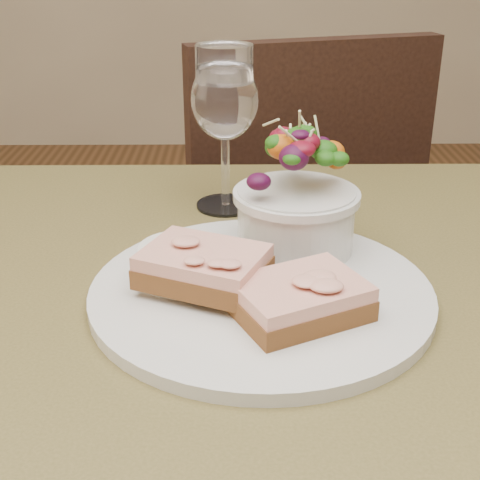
{
  "coord_description": "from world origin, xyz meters",
  "views": [
    {
      "loc": [
        0.0,
        -0.5,
        1.05
      ],
      "look_at": [
        0.01,
        0.02,
        0.81
      ],
      "focal_mm": 50.0,
      "sensor_mm": 36.0,
      "label": 1
    }
  ],
  "objects_px": {
    "sandwich_back": "(204,266)",
    "ramekin": "(179,262)",
    "cafe_table": "(231,404)",
    "chair_far": "(273,320)",
    "dinner_plate": "(261,292)",
    "sandwich_front": "(300,299)",
    "salad_bowl": "(297,192)",
    "wine_glass": "(225,105)"
  },
  "relations": [
    {
      "from": "sandwich_back",
      "to": "ramekin",
      "type": "xyz_separation_m",
      "value": [
        -0.02,
        0.01,
        -0.0
      ]
    },
    {
      "from": "cafe_table",
      "to": "sandwich_back",
      "type": "relative_size",
      "value": 6.33
    },
    {
      "from": "chair_far",
      "to": "dinner_plate",
      "type": "height_order",
      "value": "chair_far"
    },
    {
      "from": "chair_far",
      "to": "sandwich_front",
      "type": "height_order",
      "value": "chair_far"
    },
    {
      "from": "cafe_table",
      "to": "salad_bowl",
      "type": "height_order",
      "value": "salad_bowl"
    },
    {
      "from": "sandwich_back",
      "to": "salad_bowl",
      "type": "xyz_separation_m",
      "value": [
        0.09,
        0.09,
        0.04
      ]
    },
    {
      "from": "chair_far",
      "to": "sandwich_front",
      "type": "xyz_separation_m",
      "value": [
        -0.03,
        -0.75,
        0.48
      ]
    },
    {
      "from": "cafe_table",
      "to": "wine_glass",
      "type": "xyz_separation_m",
      "value": [
        -0.01,
        0.24,
        0.22
      ]
    },
    {
      "from": "cafe_table",
      "to": "salad_bowl",
      "type": "bearing_deg",
      "value": 57.65
    },
    {
      "from": "cafe_table",
      "to": "sandwich_front",
      "type": "xyz_separation_m",
      "value": [
        0.06,
        -0.03,
        0.13
      ]
    },
    {
      "from": "chair_far",
      "to": "ramekin",
      "type": "xyz_separation_m",
      "value": [
        -0.13,
        -0.69,
        0.49
      ]
    },
    {
      "from": "cafe_table",
      "to": "salad_bowl",
      "type": "distance_m",
      "value": 0.21
    },
    {
      "from": "cafe_table",
      "to": "chair_far",
      "type": "height_order",
      "value": "chair_far"
    },
    {
      "from": "chair_far",
      "to": "salad_bowl",
      "type": "bearing_deg",
      "value": 71.57
    },
    {
      "from": "ramekin",
      "to": "sandwich_back",
      "type": "bearing_deg",
      "value": -32.45
    },
    {
      "from": "cafe_table",
      "to": "chair_far",
      "type": "xyz_separation_m",
      "value": [
        0.09,
        0.72,
        -0.36
      ]
    },
    {
      "from": "sandwich_front",
      "to": "ramekin",
      "type": "xyz_separation_m",
      "value": [
        -0.1,
        0.06,
        0.0
      ]
    },
    {
      "from": "cafe_table",
      "to": "chair_far",
      "type": "bearing_deg",
      "value": 83.18
    },
    {
      "from": "cafe_table",
      "to": "wine_glass",
      "type": "bearing_deg",
      "value": 91.5
    },
    {
      "from": "sandwich_back",
      "to": "wine_glass",
      "type": "height_order",
      "value": "wine_glass"
    },
    {
      "from": "sandwich_back",
      "to": "wine_glass",
      "type": "bearing_deg",
      "value": 109.7
    },
    {
      "from": "sandwich_front",
      "to": "sandwich_back",
      "type": "relative_size",
      "value": 1.0
    },
    {
      "from": "chair_far",
      "to": "ramekin",
      "type": "bearing_deg",
      "value": 62.79
    },
    {
      "from": "cafe_table",
      "to": "ramekin",
      "type": "relative_size",
      "value": 12.03
    },
    {
      "from": "wine_glass",
      "to": "sandwich_front",
      "type": "bearing_deg",
      "value": -76.77
    },
    {
      "from": "dinner_plate",
      "to": "chair_far",
      "type": "bearing_deg",
      "value": 85.19
    },
    {
      "from": "dinner_plate",
      "to": "cafe_table",
      "type": "bearing_deg",
      "value": -142.48
    },
    {
      "from": "ramekin",
      "to": "wine_glass",
      "type": "height_order",
      "value": "wine_glass"
    },
    {
      "from": "dinner_plate",
      "to": "salad_bowl",
      "type": "xyz_separation_m",
      "value": [
        0.04,
        0.08,
        0.07
      ]
    },
    {
      "from": "chair_far",
      "to": "salad_bowl",
      "type": "height_order",
      "value": "chair_far"
    },
    {
      "from": "sandwich_front",
      "to": "dinner_plate",
      "type": "bearing_deg",
      "value": 95.56
    },
    {
      "from": "sandwich_front",
      "to": "sandwich_back",
      "type": "height_order",
      "value": "sandwich_back"
    },
    {
      "from": "chair_far",
      "to": "dinner_plate",
      "type": "bearing_deg",
      "value": 68.81
    },
    {
      "from": "sandwich_back",
      "to": "sandwich_front",
      "type": "bearing_deg",
      "value": -4.13
    },
    {
      "from": "sandwich_front",
      "to": "salad_bowl",
      "type": "bearing_deg",
      "value": 60.83
    },
    {
      "from": "chair_far",
      "to": "dinner_plate",
      "type": "xyz_separation_m",
      "value": [
        -0.06,
        -0.7,
        0.46
      ]
    },
    {
      "from": "chair_far",
      "to": "dinner_plate",
      "type": "relative_size",
      "value": 2.94
    },
    {
      "from": "chair_far",
      "to": "ramekin",
      "type": "height_order",
      "value": "chair_far"
    },
    {
      "from": "ramekin",
      "to": "wine_glass",
      "type": "xyz_separation_m",
      "value": [
        0.04,
        0.21,
        0.09
      ]
    },
    {
      "from": "chair_far",
      "to": "salad_bowl",
      "type": "distance_m",
      "value": 0.81
    },
    {
      "from": "sandwich_front",
      "to": "wine_glass",
      "type": "bearing_deg",
      "value": 77.31
    },
    {
      "from": "chair_far",
      "to": "sandwich_front",
      "type": "distance_m",
      "value": 0.89
    }
  ]
}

